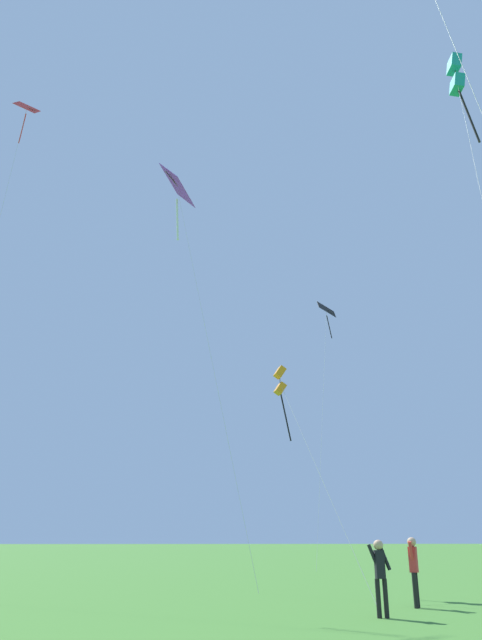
# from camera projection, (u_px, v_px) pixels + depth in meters

# --- Properties ---
(kite_purple_streamer) EXTENTS (4.49, 7.11, 19.92)m
(kite_purple_streamer) POSITION_uv_depth(u_px,v_px,m) (178.00, 198.00, 31.32)
(kite_purple_streamer) COLOR purple
(kite_purple_streamer) RESTS_ON ground_plane
(kite_black_large) EXTENTS (3.75, 8.28, 19.21)m
(kite_black_large) POSITION_uv_depth(u_px,v_px,m) (327.00, 319.00, 46.61)
(kite_black_large) COLOR black
(kite_black_large) RESTS_ON ground_plane
(kite_orange_box) EXTENTS (1.89, 6.37, 8.23)m
(kite_orange_box) POSITION_uv_depth(u_px,v_px,m) (281.00, 384.00, 24.06)
(kite_orange_box) COLOR orange
(kite_orange_box) RESTS_ON ground_plane
(kite_red_high) EXTENTS (1.59, 7.52, 24.70)m
(kite_red_high) POSITION_uv_depth(u_px,v_px,m) (22.00, 128.00, 32.57)
(kite_red_high) COLOR red
(kite_red_high) RESTS_ON ground_plane
(kite_teal_box) EXTENTS (3.60, 7.60, 20.04)m
(kite_teal_box) POSITION_uv_depth(u_px,v_px,m) (457.00, 78.00, 24.18)
(kite_teal_box) COLOR teal
(kite_teal_box) RESTS_ON ground_plane
(person_with_spool) EXTENTS (0.55, 0.23, 1.70)m
(person_with_spool) POSITION_uv_depth(u_px,v_px,m) (380.00, 570.00, 14.31)
(person_with_spool) COLOR black
(person_with_spool) RESTS_ON ground_plane
(person_in_red_shirt) EXTENTS (0.37, 0.53, 1.76)m
(person_in_red_shirt) POSITION_uv_depth(u_px,v_px,m) (414.00, 565.00, 16.36)
(person_in_red_shirt) COLOR black
(person_in_red_shirt) RESTS_ON ground_plane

